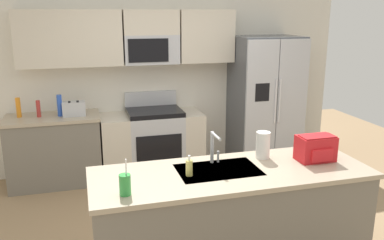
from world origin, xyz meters
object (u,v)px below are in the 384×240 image
Objects in this scene: pepper_mill at (38,109)px; soap_dispenser at (189,168)px; bottle_blue at (60,106)px; backpack at (316,148)px; toaster at (74,109)px; paper_towel_roll at (263,145)px; sink_faucet at (214,145)px; drink_cup_green at (125,185)px; refrigerator at (265,102)px; bottle_orange at (18,108)px; range_oven at (152,142)px.

pepper_mill is 1.24× the size of soap_dispenser.
bottle_blue is 3.17m from backpack.
paper_towel_roll is (1.63, -2.05, 0.03)m from toaster.
soap_dispenser is at bearing -65.27° from bottle_blue.
bottle_blue is at bearing 122.36° from sink_faucet.
drink_cup_green is (0.52, -2.51, -0.06)m from bottle_blue.
pepper_mill is at bearing 178.69° from refrigerator.
sink_faucet is 0.47m from paper_towel_roll.
refrigerator is 2.52m from sink_faucet.
refrigerator is 2.26m from paper_towel_roll.
soap_dispenser is (1.31, -2.32, -0.04)m from pepper_mill.
bottle_blue is 1.09× the size of bottle_orange.
sink_faucet is at bearing -57.64° from bottle_blue.
toaster is (-0.99, -0.05, 0.55)m from range_oven.
toaster is 0.18m from bottle_blue.
bottle_blue is at bearing 114.73° from soap_dispenser.
sink_faucet reaches higher than paper_towel_roll.
refrigerator reaches higher than soap_dispenser.
bottle_orange is 3.14m from paper_towel_roll.
bottle_blue reaches higher than range_oven.
refrigerator is 2.79m from bottle_blue.
soap_dispenser is (-1.73, -2.25, 0.04)m from refrigerator.
sink_faucet is (1.16, -2.07, 0.08)m from toaster.
range_oven is 2.38m from soap_dispenser.
refrigerator is 8.80× the size of pepper_mill.
range_oven reaches higher than toaster.
toaster is 1.02× the size of drink_cup_green.
bottle_blue is at bearing -8.67° from bottle_orange.
backpack is (2.05, -2.23, 0.03)m from toaster.
paper_towel_roll is at bearing -43.20° from bottle_orange.
sink_faucet is (0.17, -2.12, 0.62)m from range_oven.
bottle_orange is (-3.28, 0.12, 0.10)m from refrigerator.
refrigerator reaches higher than sink_faucet.
sink_faucet is at bearing 27.41° from drink_cup_green.
drink_cup_green reaches higher than bottle_blue.
soap_dispenser is at bearing -92.61° from range_oven.
pepper_mill reaches higher than soap_dispenser.
toaster is at bearing 119.26° from sink_faucet.
range_oven is at bearing 114.79° from backpack.
drink_cup_green is 1.61× the size of soap_dispenser.
bottle_blue is 0.96× the size of sink_faucet.
paper_towel_roll is 0.75× the size of backpack.
paper_towel_roll is (1.80, -2.08, -0.02)m from bottle_blue.
drink_cup_green is 1.14× the size of paper_towel_roll.
bottle_blue reaches higher than backpack.
refrigerator is 6.56× the size of sink_faucet.
refrigerator is at bearing 47.46° from drink_cup_green.
backpack reaches higher than toaster.
bottle_blue is 1.13× the size of paper_towel_roll.
backpack is at bearing -10.31° from sink_faucet.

